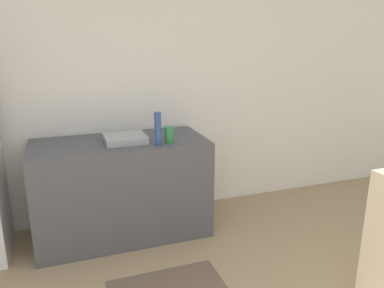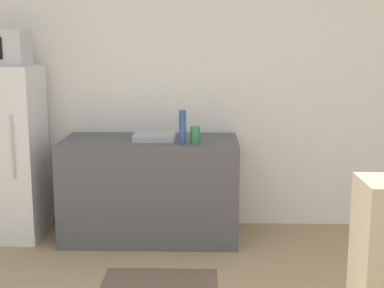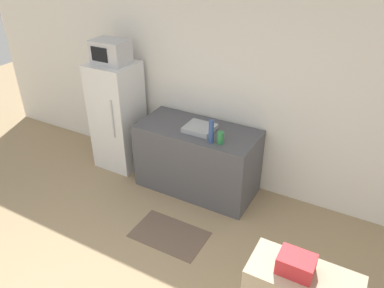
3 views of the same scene
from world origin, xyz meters
TOP-DOWN VIEW (x-y plane):
  - wall_back at (0.00, 3.00)m, footprint 8.00×0.06m
  - counter at (-0.16, 2.59)m, footprint 1.53×0.71m
  - sink_basin at (-0.12, 2.56)m, footprint 0.36×0.33m
  - bottle_tall at (0.13, 2.37)m, footprint 0.06×0.06m
  - bottle_short at (0.24, 2.40)m, footprint 0.08×0.08m

SIDE VIEW (x-z plane):
  - counter at x=-0.16m, z-range 0.00..0.90m
  - sink_basin at x=-0.12m, z-range 0.90..0.96m
  - bottle_short at x=0.24m, z-range 0.90..1.04m
  - bottle_tall at x=0.13m, z-range 0.90..1.18m
  - wall_back at x=0.00m, z-range 0.00..2.60m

